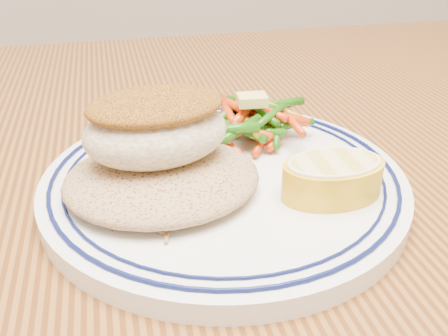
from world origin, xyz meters
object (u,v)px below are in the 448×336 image
(dining_table, at_px, (227,284))
(vegetable_pile, at_px, (253,121))
(rice_pilaf, at_px, (162,174))
(lemon_wedge, at_px, (333,176))
(fish_fillet, at_px, (156,126))
(plate, at_px, (224,181))

(dining_table, xyz_separation_m, vegetable_pile, (0.03, 0.05, 0.13))
(rice_pilaf, distance_m, lemon_wedge, 0.11)
(dining_table, height_order, rice_pilaf, rice_pilaf)
(fish_fillet, relative_size, vegetable_pile, 0.97)
(dining_table, bearing_deg, lemon_wedge, -40.72)
(dining_table, distance_m, fish_fillet, 0.16)
(dining_table, relative_size, fish_fillet, 14.30)
(dining_table, height_order, fish_fillet, fish_fillet)
(rice_pilaf, xyz_separation_m, lemon_wedge, (0.11, -0.03, 0.00))
(dining_table, distance_m, rice_pilaf, 0.14)
(rice_pilaf, relative_size, vegetable_pile, 1.24)
(rice_pilaf, distance_m, fish_fillet, 0.03)
(fish_fillet, bearing_deg, dining_table, 8.05)
(fish_fillet, relative_size, lemon_wedge, 1.50)
(fish_fillet, xyz_separation_m, vegetable_pile, (0.09, 0.06, -0.03))
(plate, relative_size, lemon_wedge, 3.77)
(rice_pilaf, height_order, vegetable_pile, vegetable_pile)
(dining_table, relative_size, plate, 5.70)
(dining_table, xyz_separation_m, lemon_wedge, (0.06, -0.05, 0.13))
(fish_fillet, bearing_deg, lemon_wedge, -21.57)
(vegetable_pile, relative_size, lemon_wedge, 1.54)
(rice_pilaf, xyz_separation_m, fish_fillet, (-0.00, 0.01, 0.03))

